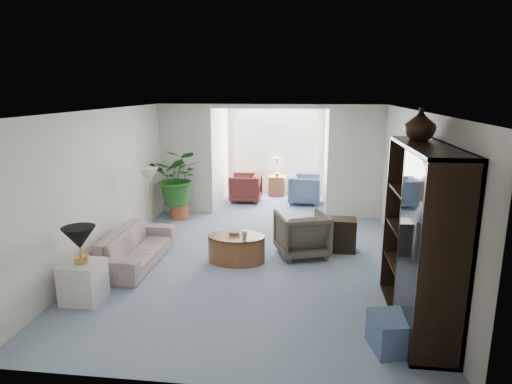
# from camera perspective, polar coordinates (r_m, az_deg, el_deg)

# --- Properties ---
(floor) EXTENTS (6.00, 6.00, 0.00)m
(floor) POSITION_cam_1_polar(r_m,az_deg,el_deg) (7.26, -0.57, -9.57)
(floor) COLOR #7E8DA7
(floor) RESTS_ON ground
(sunroom_floor) EXTENTS (2.60, 2.60, 0.00)m
(sunroom_floor) POSITION_cam_1_polar(r_m,az_deg,el_deg) (11.13, 2.15, -1.41)
(sunroom_floor) COLOR #7E8DA7
(sunroom_floor) RESTS_ON ground
(back_pier_left) EXTENTS (1.20, 0.12, 2.50)m
(back_pier_left) POSITION_cam_1_polar(r_m,az_deg,el_deg) (10.14, -9.10, 4.20)
(back_pier_left) COLOR silver
(back_pier_left) RESTS_ON ground
(back_pier_right) EXTENTS (1.20, 0.12, 2.50)m
(back_pier_right) POSITION_cam_1_polar(r_m,az_deg,el_deg) (9.81, 12.82, 3.74)
(back_pier_right) COLOR silver
(back_pier_right) RESTS_ON ground
(back_header) EXTENTS (2.60, 0.12, 0.10)m
(back_header) POSITION_cam_1_polar(r_m,az_deg,el_deg) (9.68, 1.73, 11.08)
(back_header) COLOR silver
(back_header) RESTS_ON back_pier_left
(window_pane) EXTENTS (2.20, 0.02, 1.50)m
(window_pane) POSITION_cam_1_polar(r_m,az_deg,el_deg) (11.93, 2.64, 6.42)
(window_pane) COLOR white
(window_blinds) EXTENTS (2.20, 0.02, 1.50)m
(window_blinds) POSITION_cam_1_polar(r_m,az_deg,el_deg) (11.90, 2.63, 6.40)
(window_blinds) COLOR white
(framed_picture) EXTENTS (0.04, 0.50, 0.40)m
(framed_picture) POSITION_cam_1_polar(r_m,az_deg,el_deg) (6.82, 20.28, 3.01)
(framed_picture) COLOR #C0B19A
(sofa) EXTENTS (0.76, 1.91, 0.56)m
(sofa) POSITION_cam_1_polar(r_m,az_deg,el_deg) (7.53, -15.37, -6.93)
(sofa) COLOR #B5AC99
(sofa) RESTS_ON ground
(end_table) EXTENTS (0.50, 0.50, 0.55)m
(end_table) POSITION_cam_1_polar(r_m,az_deg,el_deg) (6.49, -21.55, -10.80)
(end_table) COLOR silver
(end_table) RESTS_ON ground
(table_lamp) EXTENTS (0.44, 0.44, 0.30)m
(table_lamp) POSITION_cam_1_polar(r_m,az_deg,el_deg) (6.27, -22.03, -5.57)
(table_lamp) COLOR black
(table_lamp) RESTS_ON end_table
(floor_lamp) EXTENTS (0.36, 0.36, 0.28)m
(floor_lamp) POSITION_cam_1_polar(r_m,az_deg,el_deg) (8.35, -13.82, 2.06)
(floor_lamp) COLOR #F0E8BF
(floor_lamp) RESTS_ON ground
(coffee_table) EXTENTS (1.15, 1.15, 0.45)m
(coffee_table) POSITION_cam_1_polar(r_m,az_deg,el_deg) (7.36, -2.56, -7.36)
(coffee_table) COLOR brown
(coffee_table) RESTS_ON ground
(coffee_bowl) EXTENTS (0.28, 0.28, 0.06)m
(coffee_bowl) POSITION_cam_1_polar(r_m,az_deg,el_deg) (7.38, -2.84, -5.23)
(coffee_bowl) COLOR silver
(coffee_bowl) RESTS_ON coffee_table
(coffee_cup) EXTENTS (0.13, 0.13, 0.10)m
(coffee_cup) POSITION_cam_1_polar(r_m,az_deg,el_deg) (7.16, -1.52, -5.63)
(coffee_cup) COLOR beige
(coffee_cup) RESTS_ON coffee_table
(wingback_chair) EXTENTS (1.04, 1.06, 0.77)m
(wingback_chair) POSITION_cam_1_polar(r_m,az_deg,el_deg) (7.62, 5.97, -5.44)
(wingback_chair) COLOR #5B5548
(wingback_chair) RESTS_ON ground
(side_table_dark) EXTENTS (0.50, 0.41, 0.59)m
(side_table_dark) POSITION_cam_1_polar(r_m,az_deg,el_deg) (7.95, 11.07, -5.48)
(side_table_dark) COLOR black
(side_table_dark) RESTS_ON ground
(entertainment_cabinet) EXTENTS (0.53, 1.98, 2.20)m
(entertainment_cabinet) POSITION_cam_1_polar(r_m,az_deg,el_deg) (5.58, 20.72, -5.57)
(entertainment_cabinet) COLOR black
(entertainment_cabinet) RESTS_ON ground
(cabinet_urn) EXTENTS (0.38, 0.38, 0.39)m
(cabinet_urn) POSITION_cam_1_polar(r_m,az_deg,el_deg) (5.81, 20.61, 8.27)
(cabinet_urn) COLOR black
(cabinet_urn) RESTS_ON entertainment_cabinet
(ottoman) EXTENTS (0.58, 0.58, 0.39)m
(ottoman) POSITION_cam_1_polar(r_m,az_deg,el_deg) (5.29, 17.61, -17.09)
(ottoman) COLOR slate
(ottoman) RESTS_ON ground
(plant_pot) EXTENTS (0.40, 0.40, 0.32)m
(plant_pot) POSITION_cam_1_polar(r_m,az_deg,el_deg) (9.91, -9.92, -2.49)
(plant_pot) COLOR #AD5632
(plant_pot) RESTS_ON ground
(house_plant) EXTENTS (1.12, 0.97, 1.24)m
(house_plant) POSITION_cam_1_polar(r_m,az_deg,el_deg) (9.73, -10.10, 1.94)
(house_plant) COLOR #225D1F
(house_plant) RESTS_ON plant_pot
(sunroom_chair_blue) EXTENTS (0.80, 0.78, 0.72)m
(sunroom_chair_blue) POSITION_cam_1_polar(r_m,az_deg,el_deg) (11.07, 6.34, 0.35)
(sunroom_chair_blue) COLOR slate
(sunroom_chair_blue) RESTS_ON ground
(sunroom_chair_maroon) EXTENTS (0.79, 0.77, 0.71)m
(sunroom_chair_maroon) POSITION_cam_1_polar(r_m,az_deg,el_deg) (11.18, -1.37, 0.54)
(sunroom_chair_maroon) COLOR maroon
(sunroom_chair_maroon) RESTS_ON ground
(sunroom_table) EXTENTS (0.44, 0.34, 0.53)m
(sunroom_table) POSITION_cam_1_polar(r_m,az_deg,el_deg) (11.85, 2.74, 0.80)
(sunroom_table) COLOR brown
(sunroom_table) RESTS_ON ground
(shelf_clutter) EXTENTS (0.30, 0.93, 1.06)m
(shelf_clutter) POSITION_cam_1_polar(r_m,az_deg,el_deg) (5.40, 20.65, -7.55)
(shelf_clutter) COLOR #4B4845
(shelf_clutter) RESTS_ON entertainment_cabinet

